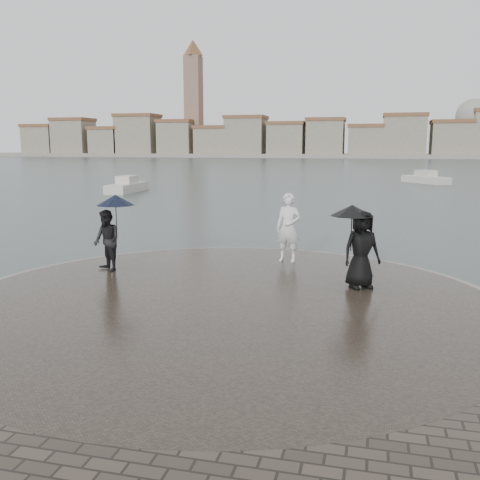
# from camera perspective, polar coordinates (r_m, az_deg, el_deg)

# --- Properties ---
(ground) EXTENTS (400.00, 400.00, 0.00)m
(ground) POSITION_cam_1_polar(r_m,az_deg,el_deg) (8.81, -7.89, -14.72)
(ground) COLOR #2B3835
(ground) RESTS_ON ground
(kerb_ring) EXTENTS (12.50, 12.50, 0.32)m
(kerb_ring) POSITION_cam_1_polar(r_m,az_deg,el_deg) (11.85, -1.54, -7.22)
(kerb_ring) COLOR gray
(kerb_ring) RESTS_ON ground
(quay_tip) EXTENTS (11.90, 11.90, 0.36)m
(quay_tip) POSITION_cam_1_polar(r_m,az_deg,el_deg) (11.85, -1.54, -7.12)
(quay_tip) COLOR #2D261E
(quay_tip) RESTS_ON ground
(statue) EXTENTS (0.78, 0.56, 1.98)m
(statue) POSITION_cam_1_polar(r_m,az_deg,el_deg) (15.43, 5.17, 1.33)
(statue) COLOR white
(statue) RESTS_ON quay_tip
(visitor_left) EXTENTS (1.26, 1.09, 2.04)m
(visitor_left) POSITION_cam_1_polar(r_m,az_deg,el_deg) (14.63, -13.79, 1.05)
(visitor_left) COLOR black
(visitor_left) RESTS_ON quay_tip
(visitor_right) EXTENTS (1.30, 1.09, 1.95)m
(visitor_right) POSITION_cam_1_polar(r_m,az_deg,el_deg) (12.81, 12.61, -0.06)
(visitor_right) COLOR black
(visitor_right) RESTS_ON quay_tip
(far_skyline) EXTENTS (260.00, 20.00, 37.00)m
(far_skyline) POSITION_cam_1_polar(r_m,az_deg,el_deg) (168.38, 11.10, 10.50)
(far_skyline) COLOR gray
(far_skyline) RESTS_ON ground
(boats) EXTENTS (27.39, 22.07, 1.50)m
(boats) POSITION_cam_1_polar(r_m,az_deg,el_deg) (48.45, 5.57, 6.08)
(boats) COLOR beige
(boats) RESTS_ON ground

